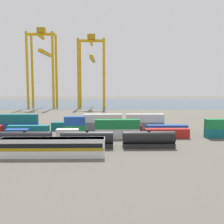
# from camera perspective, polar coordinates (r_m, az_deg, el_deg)

# --- Properties ---
(ground_plane) EXTENTS (420.00, 420.00, 0.00)m
(ground_plane) POSITION_cam_1_polar(r_m,az_deg,el_deg) (115.53, -6.84, -1.47)
(ground_plane) COLOR #5B564C
(harbour_water) EXTENTS (400.00, 110.00, 0.01)m
(harbour_water) POSITION_cam_1_polar(r_m,az_deg,el_deg) (210.02, -4.20, 1.89)
(harbour_water) COLOR #384C60
(harbour_water) RESTS_ON ground_plane
(freight_tank_row) EXTENTS (40.83, 2.82, 4.28)m
(freight_tank_row) POSITION_cam_1_polar(r_m,az_deg,el_deg) (63.14, -5.29, -5.81)
(freight_tank_row) COLOR #232326
(freight_tank_row) RESTS_ON ground_plane
(shipping_container_2) EXTENTS (6.04, 2.44, 2.60)m
(shipping_container_2) POSITION_cam_1_polar(r_m,az_deg,el_deg) (78.21, -19.36, -4.36)
(shipping_container_2) COLOR #1C4299
(shipping_container_2) RESTS_ON ground_plane
(shipping_container_3) EXTENTS (6.04, 2.44, 2.60)m
(shipping_container_3) POSITION_cam_1_polar(r_m,az_deg,el_deg) (75.04, -9.38, -4.53)
(shipping_container_3) COLOR silver
(shipping_container_3) RESTS_ON ground_plane
(shipping_container_4) EXTENTS (12.10, 2.44, 2.60)m
(shipping_container_4) POSITION_cam_1_polar(r_m,az_deg,el_deg) (74.28, 1.14, -4.56)
(shipping_container_4) COLOR silver
(shipping_container_4) RESTS_ON ground_plane
(shipping_container_5) EXTENTS (12.10, 2.44, 2.60)m
(shipping_container_5) POSITION_cam_1_polar(r_m,az_deg,el_deg) (73.85, 1.14, -2.57)
(shipping_container_5) COLOR #197538
(shipping_container_5) RESTS_ON shipping_container_4
(shipping_container_6) EXTENTS (12.10, 2.44, 2.60)m
(shipping_container_6) POSITION_cam_1_polar(r_m,az_deg,el_deg) (76.02, 11.51, -4.43)
(shipping_container_6) COLOR #AD211C
(shipping_container_6) RESTS_ON ground_plane
(shipping_container_7) EXTENTS (6.04, 2.44, 2.60)m
(shipping_container_7) POSITION_cam_1_polar(r_m,az_deg,el_deg) (80.08, 21.13, -4.19)
(shipping_container_7) COLOR #146066
(shipping_container_7) RESTS_ON ground_plane
(shipping_container_8) EXTENTS (6.04, 2.44, 2.60)m
(shipping_container_8) POSITION_cam_1_polar(r_m,az_deg,el_deg) (79.68, 21.20, -2.35)
(shipping_container_8) COLOR #197538
(shipping_container_8) RESTS_ON shipping_container_7
(shipping_container_11) EXTENTS (12.10, 2.44, 2.60)m
(shipping_container_11) POSITION_cam_1_polar(r_m,az_deg,el_deg) (84.06, -17.26, -3.59)
(shipping_container_11) COLOR #146066
(shipping_container_11) RESTS_ON ground_plane
(shipping_container_12) EXTENTS (6.04, 2.44, 2.60)m
(shipping_container_12) POSITION_cam_1_polar(r_m,az_deg,el_deg) (81.28, -7.86, -3.70)
(shipping_container_12) COLOR #197538
(shipping_container_12) RESTS_ON ground_plane
(shipping_container_13) EXTENTS (6.04, 2.44, 2.60)m
(shipping_container_13) POSITION_cam_1_polar(r_m,az_deg,el_deg) (80.89, -7.88, -1.88)
(shipping_container_13) COLOR #1C4299
(shipping_container_13) RESTS_ON shipping_container_12
(shipping_container_14) EXTENTS (12.10, 2.44, 2.60)m
(shipping_container_14) POSITION_cam_1_polar(r_m,az_deg,el_deg) (80.80, 1.93, -3.70)
(shipping_container_14) COLOR maroon
(shipping_container_14) RESTS_ON ground_plane
(shipping_container_15) EXTENTS (12.10, 2.44, 2.60)m
(shipping_container_15) POSITION_cam_1_polar(r_m,az_deg,el_deg) (82.65, 11.55, -3.60)
(shipping_container_15) COLOR #1C4299
(shipping_container_15) RESTS_ON ground_plane
(shipping_container_18) EXTENTS (12.10, 2.44, 2.60)m
(shipping_container_18) POSITION_cam_1_polar(r_m,az_deg,el_deg) (91.71, -19.10, -2.87)
(shipping_container_18) COLOR #1C4299
(shipping_container_18) RESTS_ON ground_plane
(shipping_container_19) EXTENTS (12.10, 2.44, 2.60)m
(shipping_container_19) POSITION_cam_1_polar(r_m,az_deg,el_deg) (91.37, -19.16, -1.26)
(shipping_container_19) COLOR #146066
(shipping_container_19) RESTS_ON shipping_container_18
(shipping_container_20) EXTENTS (6.04, 2.44, 2.60)m
(shipping_container_20) POSITION_cam_1_polar(r_m,az_deg,el_deg) (88.44, -10.72, -2.96)
(shipping_container_20) COLOR #146066
(shipping_container_20) RESTS_ON ground_plane
(shipping_container_21) EXTENTS (12.10, 2.44, 2.60)m
(shipping_container_21) POSITION_cam_1_polar(r_m,az_deg,el_deg) (87.18, -1.89, -2.99)
(shipping_container_21) COLOR slate
(shipping_container_21) RESTS_ON ground_plane
(shipping_container_22) EXTENTS (12.10, 2.44, 2.60)m
(shipping_container_22) POSITION_cam_1_polar(r_m,az_deg,el_deg) (86.82, -1.90, -1.29)
(shipping_container_22) COLOR silver
(shipping_container_22) RESTS_ON shipping_container_21
(shipping_container_23) EXTENTS (12.10, 2.44, 2.60)m
(shipping_container_23) POSITION_cam_1_polar(r_m,az_deg,el_deg) (88.01, 6.98, -2.95)
(shipping_container_23) COLOR slate
(shipping_container_23) RESTS_ON ground_plane
(shipping_container_24) EXTENTS (12.10, 2.44, 2.60)m
(shipping_container_24) POSITION_cam_1_polar(r_m,az_deg,el_deg) (87.65, 7.00, -1.27)
(shipping_container_24) COLOR silver
(shipping_container_24) RESTS_ON shipping_container_23
(gantry_crane_west) EXTENTS (17.26, 35.90, 49.60)m
(gantry_crane_west) POSITION_cam_1_polar(r_m,az_deg,el_deg) (180.44, -14.39, 10.52)
(gantry_crane_west) COLOR gold
(gantry_crane_west) RESTS_ON ground_plane
(gantry_crane_central) EXTENTS (17.24, 37.86, 45.69)m
(gantry_crane_central) POSITION_cam_1_polar(r_m,az_deg,el_deg) (176.25, -4.28, 10.06)
(gantry_crane_central) COLOR gold
(gantry_crane_central) RESTS_ON ground_plane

